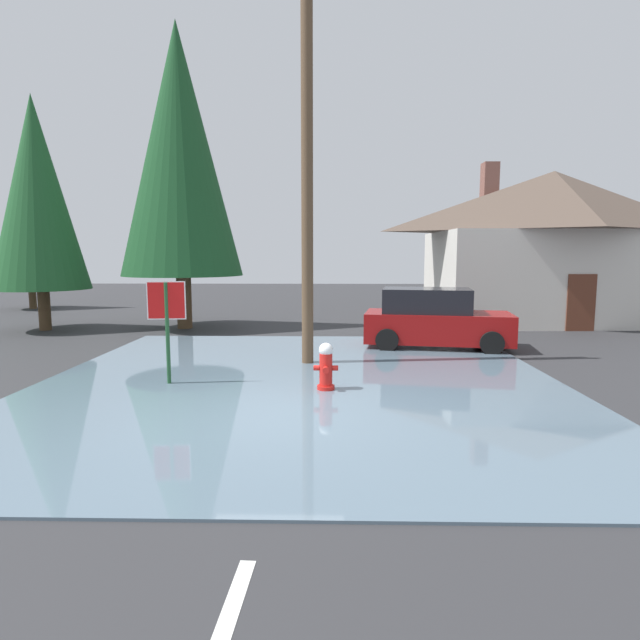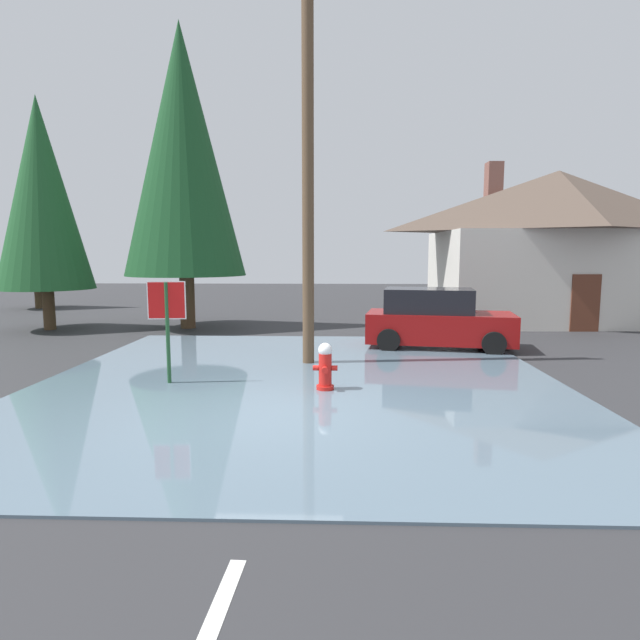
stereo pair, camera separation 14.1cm
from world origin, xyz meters
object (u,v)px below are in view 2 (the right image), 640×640
Objects in this scene: utility_pole at (308,152)px; parked_car at (436,320)px; fire_hydrant at (325,368)px; pine_tree_mid_left at (183,151)px; pine_tree_short_left at (41,194)px; stop_sign_near at (167,311)px; house at (555,245)px; pine_tree_tall_left at (34,227)px.

utility_pole reaches higher than parked_car.
fire_hydrant is at bearing -79.48° from utility_pole.
pine_tree_mid_left reaches higher than pine_tree_short_left.
pine_tree_mid_left is at bearing 103.70° from stop_sign_near.
pine_tree_short_left is (-18.84, -2.70, 1.71)m from house.
pine_tree_mid_left is 1.32× the size of pine_tree_short_left.
fire_hydrant is 14.18m from house.
pine_tree_tall_left is (-14.79, 15.47, 3.55)m from fire_hydrant.
house reaches higher than stop_sign_near.
parked_car is at bearing -133.76° from house.
house is at bearing -11.10° from pine_tree_tall_left.
fire_hydrant is 5.27m from utility_pole.
stop_sign_near reaches higher than fire_hydrant.
pine_tree_tall_left is at bearing 133.72° from fire_hydrant.
utility_pole is 2.25× the size of parked_car.
parked_car reaches higher than fire_hydrant.
fire_hydrant is 0.14× the size of pine_tree_tall_left.
house is at bearing 51.15° from fire_hydrant.
parked_car is at bearing -24.61° from pine_tree_mid_left.
pine_tree_mid_left reaches higher than parked_car.
pine_tree_tall_left is 8.73m from pine_tree_short_left.
stop_sign_near is 2.22× the size of fire_hydrant.
house is 8.50m from parked_car.
utility_pole is 1.00× the size of house.
pine_tree_short_left is (-9.63, 5.60, -0.29)m from utility_pole.
utility_pole reaches higher than pine_tree_short_left.
utility_pole is 0.91× the size of pine_tree_mid_left.
pine_tree_tall_left is 11.89m from pine_tree_mid_left.
parked_car is at bearing 58.07° from fire_hydrant.
pine_tree_short_left reaches higher than fire_hydrant.
pine_tree_tall_left is (-17.87, 10.54, 3.22)m from parked_car.
utility_pole is at bearing -137.98° from house.
house is at bearing 46.24° from parked_car.
pine_tree_mid_left reaches higher than fire_hydrant.
house is at bearing 42.02° from utility_pole.
pine_tree_tall_left reaches higher than stop_sign_near.
fire_hydrant is 0.22× the size of parked_car.
house is 2.26× the size of parked_car.
stop_sign_near is 0.22× the size of utility_pole.
pine_tree_mid_left is (-14.00, -2.11, 3.23)m from house.
pine_tree_mid_left is at bearing -171.45° from house.
stop_sign_near is 0.49× the size of parked_car.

